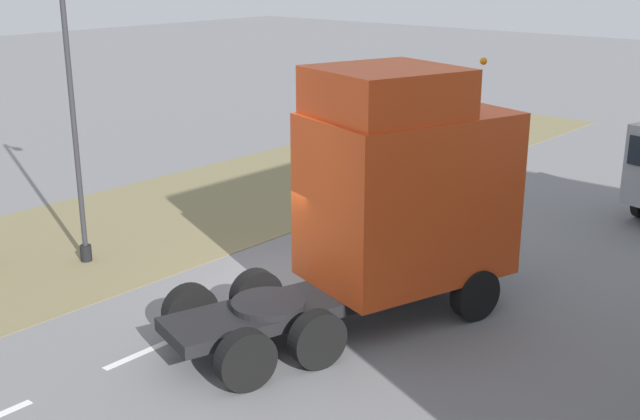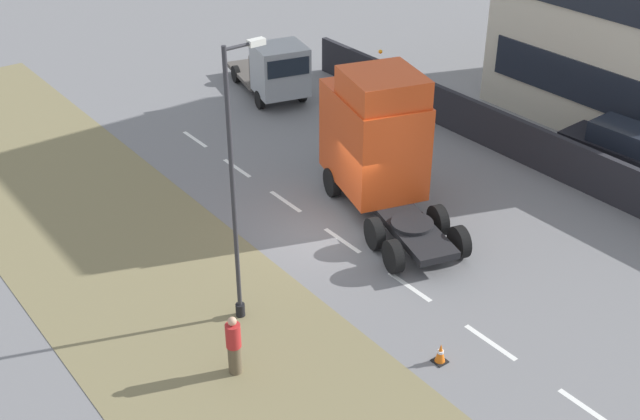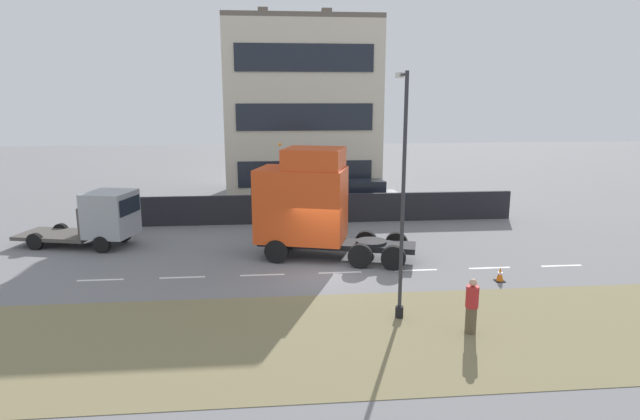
% 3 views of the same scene
% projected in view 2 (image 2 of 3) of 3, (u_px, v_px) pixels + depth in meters
% --- Properties ---
extents(ground_plane, '(120.00, 120.00, 0.00)m').
position_uv_depth(ground_plane, '(329.00, 231.00, 26.47)').
color(ground_plane, slate).
rests_on(ground_plane, ground).
extents(grass_verge, '(7.00, 44.00, 0.01)m').
position_uv_depth(grass_verge, '(167.00, 297.00, 23.34)').
color(grass_verge, olive).
rests_on(grass_verge, ground).
extents(lane_markings, '(0.16, 21.00, 0.00)m').
position_uv_depth(lane_markings, '(342.00, 240.00, 25.99)').
color(lane_markings, white).
rests_on(lane_markings, ground).
extents(boundary_wall, '(0.25, 24.00, 1.65)m').
position_uv_depth(boundary_wall, '(514.00, 138.00, 30.75)').
color(boundary_wall, '#232328').
rests_on(boundary_wall, ground).
extents(lorry_cab, '(4.31, 7.26, 5.07)m').
position_uv_depth(lorry_cab, '(377.00, 140.00, 26.78)').
color(lorry_cab, black).
rests_on(lorry_cab, ground).
extents(flatbed_truck, '(3.46, 6.03, 2.71)m').
position_uv_depth(flatbed_truck, '(277.00, 71.00, 35.31)').
color(flatbed_truck, '#999EA3').
rests_on(flatbed_truck, ground).
extents(parked_car, '(1.96, 4.38, 2.15)m').
position_uv_depth(parked_car, '(620.00, 154.00, 29.12)').
color(parked_car, black).
rests_on(parked_car, ground).
extents(lamp_post, '(1.25, 0.27, 7.89)m').
position_uv_depth(lamp_post, '(236.00, 198.00, 20.74)').
color(lamp_post, black).
rests_on(lamp_post, ground).
extents(pedestrian, '(0.39, 0.39, 1.76)m').
position_uv_depth(pedestrian, '(234.00, 346.00, 20.16)').
color(pedestrian, brown).
rests_on(pedestrian, ground).
extents(traffic_cone_lead, '(0.36, 0.36, 0.58)m').
position_uv_depth(traffic_cone_lead, '(440.00, 353.00, 20.79)').
color(traffic_cone_lead, black).
rests_on(traffic_cone_lead, ground).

